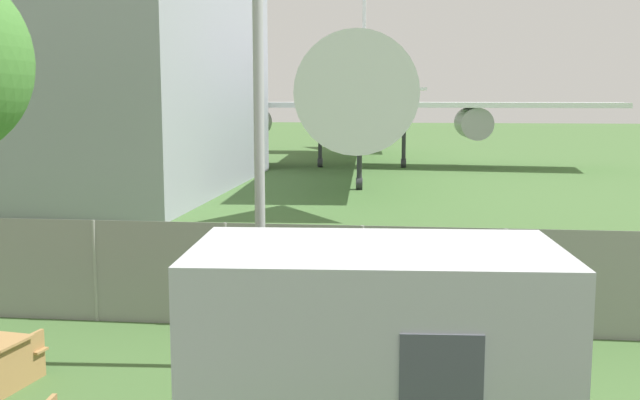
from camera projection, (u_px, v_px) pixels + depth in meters
The scene contains 4 objects.
perimeter_fence at pixel (226, 275), 13.96m from camera, with size 56.07×0.07×1.97m.
airplane at pixel (362, 95), 43.77m from camera, with size 30.84×38.78×12.83m.
portable_cabin at pixel (375, 356), 8.69m from camera, with size 4.35×2.63×2.59m.
light_mast at pixel (258, 77), 11.27m from camera, with size 0.44×0.44×7.44m.
Camera 1 is at (3.37, -2.92, 4.29)m, focal length 42.00 mm.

